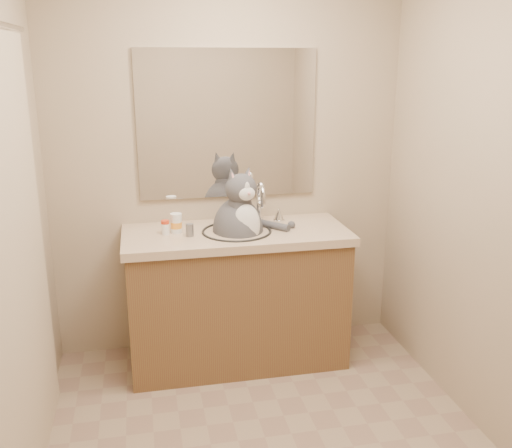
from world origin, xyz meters
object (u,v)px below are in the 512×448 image
Objects in this scene: cat at (239,226)px; grey_canister at (190,230)px; pill_bottle_orange at (176,223)px; pill_bottle_redcap at (165,227)px.

cat reaches higher than grey_canister.
cat is at bearing 8.07° from grey_canister.
cat is 5.19× the size of pill_bottle_orange.
pill_bottle_redcap is at bearing 160.23° from cat.
pill_bottle_redcap is (-0.43, 0.02, 0.01)m from cat.
pill_bottle_orange is 0.12m from grey_canister.
grey_canister is (-0.30, -0.04, 0.00)m from cat.
grey_canister is at bearing -26.21° from pill_bottle_redcap.
pill_bottle_redcap is 1.14× the size of grey_canister.
cat is 0.30m from grey_canister.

